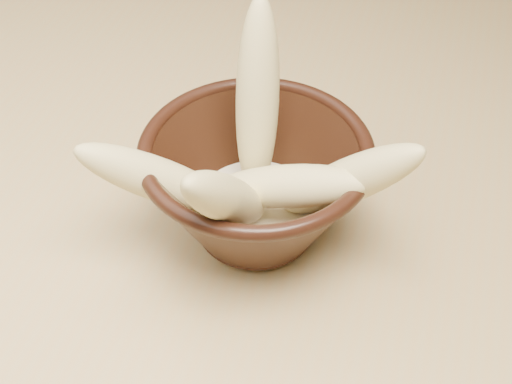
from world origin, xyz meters
TOP-DOWN VIEW (x-y plane):
  - table at (0.00, 0.00)m, footprint 1.20×0.80m
  - bowl at (-0.05, -0.15)m, footprint 0.18×0.18m
  - milk_puddle at (-0.05, -0.15)m, footprint 0.10×0.10m
  - banana_upright at (-0.06, -0.12)m, footprint 0.04×0.07m
  - banana_left at (-0.11, -0.19)m, footprint 0.13×0.09m
  - banana_right at (0.02, -0.16)m, footprint 0.13×0.05m
  - banana_across at (-0.02, -0.17)m, footprint 0.13×0.04m
  - banana_front at (-0.05, -0.21)m, footprint 0.05×0.13m

SIDE VIEW (x-z plane):
  - table at x=0.00m, z-range 0.30..1.05m
  - milk_puddle at x=-0.05m, z-range 0.77..0.79m
  - bowl at x=-0.05m, z-range 0.76..0.85m
  - banana_across at x=-0.02m, z-range 0.79..0.86m
  - banana_left at x=-0.11m, z-range 0.77..0.88m
  - banana_right at x=0.02m, z-range 0.77..0.89m
  - banana_front at x=-0.05m, z-range 0.78..0.91m
  - banana_upright at x=-0.06m, z-range 0.78..0.95m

